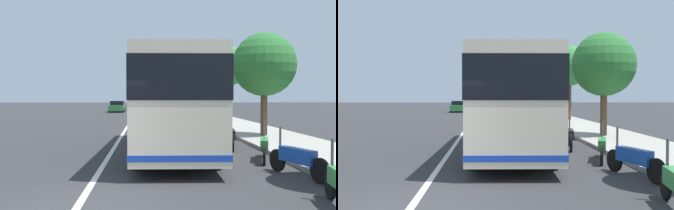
% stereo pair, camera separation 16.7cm
% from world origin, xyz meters
% --- Properties ---
extents(ground_plane, '(220.00, 220.00, 0.00)m').
position_xyz_m(ground_plane, '(0.00, 0.00, 0.00)').
color(ground_plane, '#2D2D30').
extents(sidewalk_curb, '(110.00, 3.60, 0.14)m').
position_xyz_m(sidewalk_curb, '(10.00, -7.48, 0.07)').
color(sidewalk_curb, '#9E998E').
rests_on(sidewalk_curb, ground).
extents(lane_divider_line, '(110.00, 0.16, 0.01)m').
position_xyz_m(lane_divider_line, '(10.00, 0.00, 0.00)').
color(lane_divider_line, silver).
rests_on(lane_divider_line, ground).
extents(coach_bus, '(11.00, 2.87, 3.46)m').
position_xyz_m(coach_bus, '(7.45, -2.27, 2.01)').
color(coach_bus, beige).
rests_on(coach_bus, ground).
extents(motorcycle_angled, '(2.19, 0.77, 1.26)m').
position_xyz_m(motorcycle_angled, '(2.60, -5.21, 0.48)').
color(motorcycle_angled, black).
rests_on(motorcycle_angled, ground).
extents(motorcycle_mid_row, '(2.27, 0.76, 1.25)m').
position_xyz_m(motorcycle_mid_row, '(5.19, -5.13, 0.47)').
color(motorcycle_mid_row, black).
rests_on(motorcycle_mid_row, ground).
extents(motorcycle_by_tree, '(2.41, 0.48, 1.29)m').
position_xyz_m(motorcycle_by_tree, '(8.03, -4.68, 0.49)').
color(motorcycle_by_tree, black).
rests_on(motorcycle_by_tree, ground).
extents(car_side_street, '(4.67, 2.08, 1.57)m').
position_xyz_m(car_side_street, '(32.51, -2.81, 0.75)').
color(car_side_street, black).
rests_on(car_side_street, ground).
extents(car_behind_bus, '(4.61, 1.92, 1.41)m').
position_xyz_m(car_behind_bus, '(42.69, 2.43, 0.68)').
color(car_behind_bus, '#2D7238').
rests_on(car_behind_bus, ground).
extents(roadside_tree_mid_block, '(3.16, 3.16, 5.24)m').
position_xyz_m(roadside_tree_mid_block, '(11.85, -7.15, 3.64)').
color(roadside_tree_mid_block, brown).
rests_on(roadside_tree_mid_block, ground).
extents(roadside_tree_far_block, '(3.26, 3.26, 6.14)m').
position_xyz_m(roadside_tree_far_block, '(24.15, -7.92, 4.46)').
color(roadside_tree_far_block, brown).
rests_on(roadside_tree_far_block, ground).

